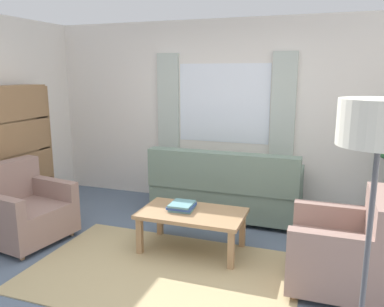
{
  "coord_description": "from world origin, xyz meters",
  "views": [
    {
      "loc": [
        1.38,
        -3.07,
        1.88
      ],
      "look_at": [
        0.06,
        0.7,
        1.03
      ],
      "focal_mm": 35.88,
      "sensor_mm": 36.0,
      "label": 1
    }
  ],
  "objects_px": {
    "armchair_right": "(344,250)",
    "book_stack_on_table": "(182,206)",
    "couch": "(226,190)",
    "standing_lamp": "(378,143)",
    "bookshelf": "(21,159)",
    "coffee_table": "(192,217)",
    "armchair_left": "(22,210)"
  },
  "relations": [
    {
      "from": "couch",
      "to": "armchair_right",
      "type": "xyz_separation_m",
      "value": [
        1.41,
        -1.31,
        -0.01
      ]
    },
    {
      "from": "armchair_left",
      "to": "book_stack_on_table",
      "type": "height_order",
      "value": "armchair_left"
    },
    {
      "from": "couch",
      "to": "book_stack_on_table",
      "type": "relative_size",
      "value": 6.7
    },
    {
      "from": "book_stack_on_table",
      "to": "standing_lamp",
      "type": "height_order",
      "value": "standing_lamp"
    },
    {
      "from": "coffee_table",
      "to": "bookshelf",
      "type": "bearing_deg",
      "value": 174.12
    },
    {
      "from": "armchair_right",
      "to": "standing_lamp",
      "type": "bearing_deg",
      "value": 1.13
    },
    {
      "from": "couch",
      "to": "standing_lamp",
      "type": "bearing_deg",
      "value": 119.37
    },
    {
      "from": "book_stack_on_table",
      "to": "bookshelf",
      "type": "relative_size",
      "value": 0.16
    },
    {
      "from": "standing_lamp",
      "to": "couch",
      "type": "bearing_deg",
      "value": 119.37
    },
    {
      "from": "coffee_table",
      "to": "standing_lamp",
      "type": "relative_size",
      "value": 0.63
    },
    {
      "from": "couch",
      "to": "coffee_table",
      "type": "distance_m",
      "value": 1.08
    },
    {
      "from": "armchair_left",
      "to": "bookshelf",
      "type": "xyz_separation_m",
      "value": [
        -0.56,
        0.63,
        0.42
      ]
    },
    {
      "from": "armchair_left",
      "to": "standing_lamp",
      "type": "bearing_deg",
      "value": -98.89
    },
    {
      "from": "couch",
      "to": "coffee_table",
      "type": "relative_size",
      "value": 1.73
    },
    {
      "from": "coffee_table",
      "to": "standing_lamp",
      "type": "bearing_deg",
      "value": -44.09
    },
    {
      "from": "armchair_right",
      "to": "bookshelf",
      "type": "relative_size",
      "value": 0.51
    },
    {
      "from": "couch",
      "to": "standing_lamp",
      "type": "height_order",
      "value": "standing_lamp"
    },
    {
      "from": "book_stack_on_table",
      "to": "standing_lamp",
      "type": "xyz_separation_m",
      "value": [
        1.66,
        -1.51,
        1.05
      ]
    },
    {
      "from": "armchair_left",
      "to": "coffee_table",
      "type": "height_order",
      "value": "armchair_left"
    },
    {
      "from": "couch",
      "to": "book_stack_on_table",
      "type": "xyz_separation_m",
      "value": [
        -0.22,
        -1.05,
        0.11
      ]
    },
    {
      "from": "armchair_right",
      "to": "coffee_table",
      "type": "xyz_separation_m",
      "value": [
        -1.5,
        0.23,
        0.03
      ]
    },
    {
      "from": "armchair_left",
      "to": "standing_lamp",
      "type": "xyz_separation_m",
      "value": [
        3.43,
        -1.1,
        1.17
      ]
    },
    {
      "from": "armchair_left",
      "to": "coffee_table",
      "type": "xyz_separation_m",
      "value": [
        1.9,
        0.38,
        0.03
      ]
    },
    {
      "from": "armchair_right",
      "to": "bookshelf",
      "type": "height_order",
      "value": "bookshelf"
    },
    {
      "from": "armchair_left",
      "to": "bookshelf",
      "type": "distance_m",
      "value": 0.94
    },
    {
      "from": "couch",
      "to": "bookshelf",
      "type": "distance_m",
      "value": 2.71
    },
    {
      "from": "armchair_left",
      "to": "armchair_right",
      "type": "xyz_separation_m",
      "value": [
        3.4,
        0.14,
        0.0
      ]
    },
    {
      "from": "couch",
      "to": "coffee_table",
      "type": "height_order",
      "value": "couch"
    },
    {
      "from": "coffee_table",
      "to": "standing_lamp",
      "type": "distance_m",
      "value": 2.41
    },
    {
      "from": "armchair_left",
      "to": "bookshelf",
      "type": "bearing_deg",
      "value": 50.48
    },
    {
      "from": "bookshelf",
      "to": "coffee_table",
      "type": "bearing_deg",
      "value": 84.12
    },
    {
      "from": "armchair_right",
      "to": "book_stack_on_table",
      "type": "distance_m",
      "value": 1.65
    }
  ]
}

